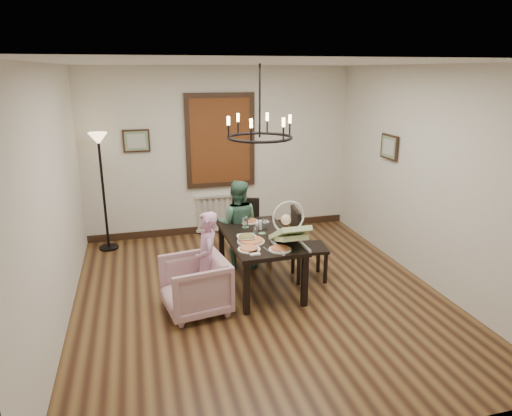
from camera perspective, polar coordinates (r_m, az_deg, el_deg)
name	(u,v)px	position (r m, az deg, el deg)	size (l,w,h in m)	color
room_shell	(252,181)	(5.70, -0.53, 3.40)	(4.51, 5.00, 2.81)	brown
dining_table	(259,241)	(5.88, 0.43, -4.19)	(0.87, 1.50, 0.70)	black
chair_far	(245,231)	(6.71, -1.36, -2.89)	(0.40, 0.40, 0.92)	black
chair_right	(310,244)	(6.15, 6.71, -4.46)	(0.44, 0.44, 1.00)	black
armchair	(195,286)	(5.41, -7.61, -9.58)	(0.71, 0.73, 0.66)	#CA9A9B
elderly_woman	(208,268)	(5.44, -6.07, -7.51)	(0.36, 0.23, 0.98)	#CE92B4
seated_man	(238,231)	(6.50, -2.32, -2.93)	(0.51, 0.40, 1.05)	#416D54
baby_bouncer	(290,231)	(5.45, 4.24, -2.90)	(0.42, 0.58, 0.38)	#D2EFA5
salad_bowl	(247,238)	(5.66, -1.18, -3.75)	(0.29, 0.29, 0.07)	white
pizza_platter	(251,241)	(5.61, -0.65, -4.12)	(0.34, 0.34, 0.04)	tan
drinking_glass	(256,232)	(5.79, -0.03, -2.97)	(0.07, 0.07, 0.13)	silver
window_blinds	(220,141)	(7.67, -4.47, 8.37)	(1.00, 0.03, 1.40)	brown
radiator	(222,212)	(7.97, -4.29, -0.54)	(0.92, 0.12, 0.62)	silver
picture_back	(136,141)	(7.54, -14.72, 8.12)	(0.42, 0.03, 0.36)	black
picture_right	(389,147)	(6.99, 16.31, 7.33)	(0.42, 0.03, 0.36)	black
floor_lamp	(104,194)	(7.40, -18.51, 1.68)	(0.30, 0.30, 1.80)	black
chandelier	(260,137)	(5.54, 0.46, 8.82)	(0.80, 0.80, 0.04)	black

